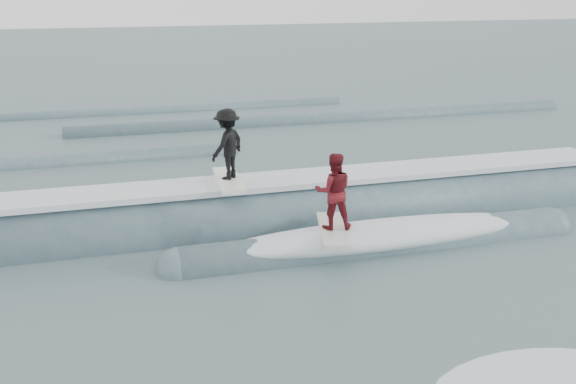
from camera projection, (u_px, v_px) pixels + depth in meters
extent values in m
plane|color=#3F585D|center=(394.00, 379.00, 9.72)|extent=(160.00, 160.00, 0.00)
cylinder|color=#3A5A63|center=(277.00, 222.00, 16.06)|extent=(21.34, 2.00, 2.00)
cylinder|color=#3A5A63|center=(379.00, 247.00, 14.51)|extent=(9.00, 1.00, 1.00)
sphere|color=#3A5A63|center=(179.00, 271.00, 13.35)|extent=(1.00, 1.00, 1.00)
sphere|color=#3A5A63|center=(549.00, 227.00, 15.68)|extent=(1.00, 1.00, 1.00)
cube|color=white|center=(277.00, 181.00, 15.72)|extent=(18.00, 1.30, 0.14)
ellipsoid|color=white|center=(379.00, 235.00, 14.42)|extent=(7.60, 1.30, 0.60)
cube|color=white|center=(228.00, 180.00, 15.37)|extent=(0.66, 2.03, 0.10)
imported|color=black|center=(227.00, 144.00, 15.09)|extent=(1.21, 1.21, 1.68)
cube|color=silver|center=(333.00, 230.00, 14.05)|extent=(1.00, 2.07, 0.10)
imported|color=#5B1116|center=(334.00, 191.00, 13.77)|extent=(0.93, 0.78, 1.68)
cylinder|color=#3A5A63|center=(332.00, 121.00, 27.55)|extent=(22.00, 0.80, 0.80)
cylinder|color=#3A5A63|center=(107.00, 115.00, 28.80)|extent=(22.00, 0.60, 0.60)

